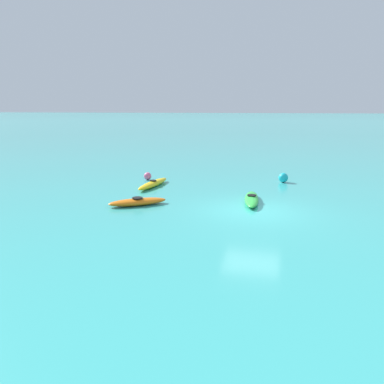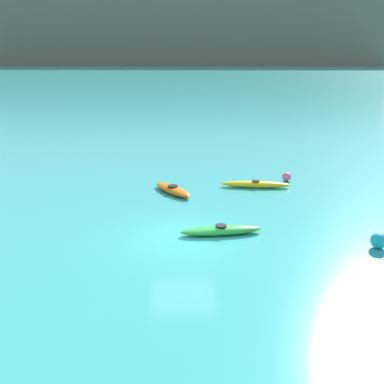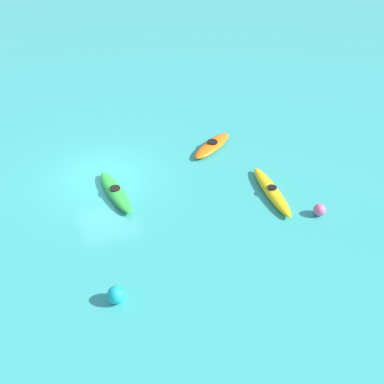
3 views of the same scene
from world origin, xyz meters
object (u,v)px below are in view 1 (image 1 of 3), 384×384
Objects in this scene: buoy_pink at (148,176)px; buoy_cyan at (283,178)px; kayak_yellow at (153,184)px; kayak_orange at (138,202)px; kayak_green at (252,199)px.

buoy_pink is 0.82× the size of buoy_cyan.
buoy_cyan reaches higher than buoy_pink.
buoy_cyan is at bearing -82.12° from buoy_pink.
kayak_yellow is 7.80m from buoy_cyan.
kayak_orange is at bearing -170.56° from kayak_yellow.
kayak_yellow is 1.31× the size of kayak_orange.
buoy_pink is 8.29m from buoy_cyan.
kayak_yellow is 2.07m from buoy_pink.
kayak_green is at bearing 164.68° from buoy_cyan.
kayak_yellow is at bearing 9.44° from kayak_orange.
kayak_green is at bearing -121.92° from buoy_pink.
kayak_orange is (-1.76, 5.07, 0.00)m from kayak_green.
kayak_green is 5.37m from kayak_orange.
buoy_pink is (1.82, 0.99, 0.07)m from kayak_yellow.
kayak_yellow is at bearing 67.49° from kayak_green.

